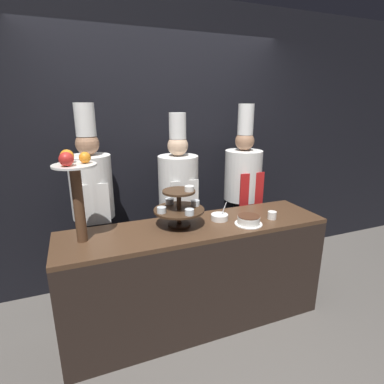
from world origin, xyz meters
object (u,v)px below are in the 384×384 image
Objects in this scene: serving_bowl_far at (220,217)px; chef_center_right at (242,190)px; cake_round at (249,220)px; chef_center_left at (179,199)px; cup_white at (272,215)px; chef_left at (93,204)px; tiered_stand at (179,206)px; fruit_pedestal at (75,182)px.

chef_center_right is (0.52, 0.52, 0.04)m from serving_bowl_far.
cake_round is 0.13× the size of chef_center_left.
cup_white is 1.54m from chef_left.
tiered_stand is 1.80× the size of cake_round.
cup_white is 0.90m from chef_center_left.
cake_round is 1.33m from chef_left.
cup_white is at bearing -47.68° from chef_center_left.
tiered_stand is 0.55m from chef_center_left.
fruit_pedestal is 4.26× the size of serving_bowl_far.
fruit_pedestal is at bearing 172.43° from cake_round.
chef_center_left is 0.96× the size of chef_center_right.
serving_bowl_far is (-0.17, 0.17, -0.01)m from cake_round.
cup_white is at bearing -5.17° from fruit_pedestal.
chef_center_left is (0.17, 0.51, -0.11)m from tiered_stand.
serving_bowl_far is at bearing -70.72° from chef_center_left.
cake_round is 0.78m from chef_center_right.
chef_center_right reaches higher than tiered_stand.
serving_bowl_far is 0.09× the size of chef_center_left.
serving_bowl_far is at bearing -28.32° from chef_left.
chef_center_left is (-0.18, 0.52, 0.02)m from serving_bowl_far.
tiered_stand is 5.49× the size of cup_white.
fruit_pedestal reaches higher than cake_round.
chef_left reaches higher than tiered_stand.
chef_center_right is (0.71, 0.00, 0.02)m from chef_center_left.
serving_bowl_far reaches higher than cake_round.
chef_left is at bearing 77.14° from fruit_pedestal.
fruit_pedestal is 0.35× the size of chef_center_right.
chef_left is at bearing 154.48° from cup_white.
serving_bowl_far reaches higher than cup_white.
chef_left is (-1.14, 0.69, 0.06)m from cake_round.
fruit_pedestal is 2.89× the size of cake_round.
chef_center_left reaches higher than serving_bowl_far.
chef_center_left reaches higher than cake_round.
cup_white is at bearing -98.84° from chef_center_right.
serving_bowl_far is 0.08× the size of chef_center_right.
chef_center_right is at bearing 30.26° from tiered_stand.
tiered_stand reaches higher than cup_white.
cake_round is 3.05× the size of cup_white.
chef_left is at bearing 140.46° from tiered_stand.
cake_round is (0.52, -0.18, -0.12)m from tiered_stand.
chef_center_right reaches higher than chef_center_left.
serving_bowl_far is 0.55m from chef_center_left.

